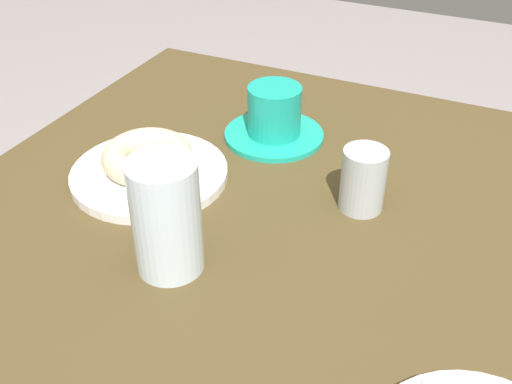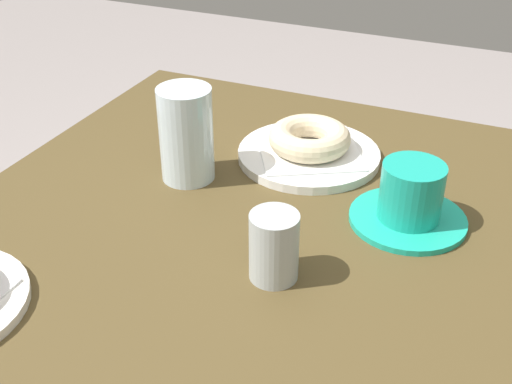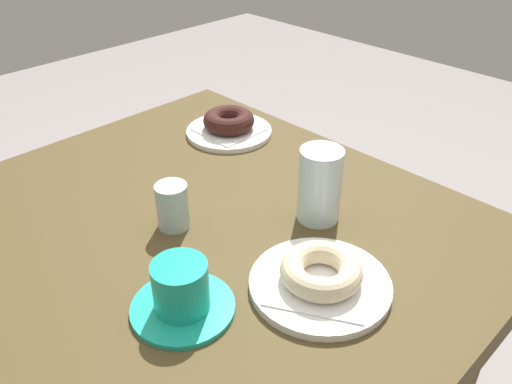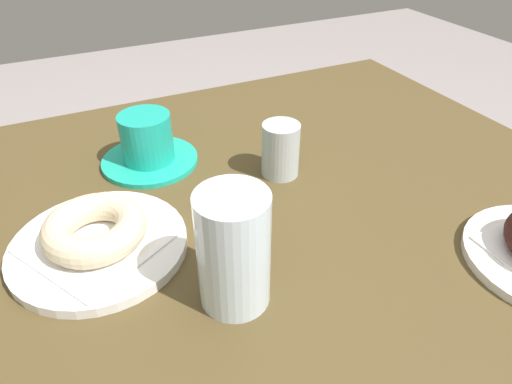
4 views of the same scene
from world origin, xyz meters
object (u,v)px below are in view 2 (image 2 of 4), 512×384
at_px(plate_sugar_ring, 309,155).
at_px(water_glass, 186,134).
at_px(coffee_cup, 410,199).
at_px(sugar_jar, 274,247).
at_px(donut_sugar_ring, 310,138).

relative_size(plate_sugar_ring, water_glass, 1.57).
xyz_separation_m(plate_sugar_ring, water_glass, (0.12, -0.14, 0.06)).
height_order(coffee_cup, sugar_jar, same).
relative_size(plate_sugar_ring, donut_sugar_ring, 1.74).
distance_m(plate_sugar_ring, donut_sugar_ring, 0.03).
xyz_separation_m(plate_sugar_ring, coffee_cup, (0.11, 0.17, 0.03)).
height_order(plate_sugar_ring, coffee_cup, coffee_cup).
distance_m(donut_sugar_ring, coffee_cup, 0.20).
relative_size(donut_sugar_ring, sugar_jar, 1.48).
bearing_deg(plate_sugar_ring, sugar_jar, 11.55).
xyz_separation_m(coffee_cup, sugar_jar, (0.17, -0.12, 0.01)).
distance_m(donut_sugar_ring, water_glass, 0.19).
distance_m(plate_sugar_ring, coffee_cup, 0.21).
height_order(donut_sugar_ring, water_glass, water_glass).
relative_size(water_glass, coffee_cup, 0.90).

